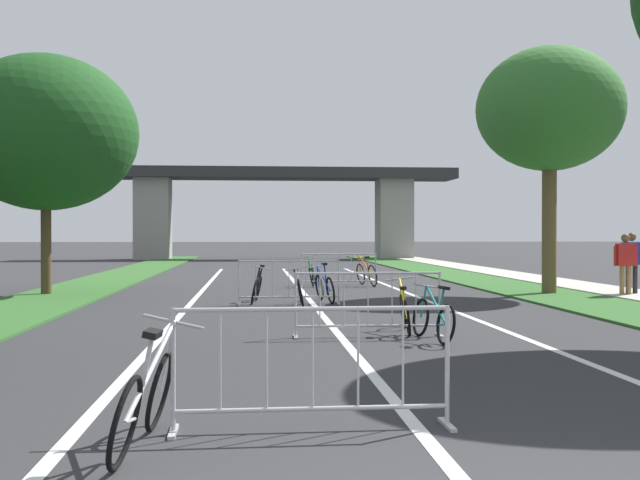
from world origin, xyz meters
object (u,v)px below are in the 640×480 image
at_px(crowd_barrier_third, 289,282).
at_px(bicycle_yellow_6, 405,312).
at_px(tree_right_pine_far, 550,110).
at_px(bicycle_blue_4, 325,287).
at_px(crowd_barrier_nearest, 313,369).
at_px(crowd_barrier_second, 368,305).
at_px(bicycle_orange_1, 366,274).
at_px(bicycle_white_2, 300,290).
at_px(pedestrian_pushing_bike, 625,259).
at_px(bicycle_black_3, 257,288).
at_px(bicycle_green_7, 312,274).
at_px(tree_left_pine_near, 46,133).
at_px(bicycle_silver_5, 145,400).
at_px(pedestrian_with_backpack, 632,257).
at_px(crowd_barrier_fourth, 339,270).

xyz_separation_m(crowd_barrier_third, bicycle_yellow_6, (1.71, -5.31, -0.17)).
relative_size(tree_right_pine_far, bicycle_blue_4, 3.88).
xyz_separation_m(crowd_barrier_nearest, crowd_barrier_second, (1.34, 5.82, 0.00)).
height_order(bicycle_orange_1, bicycle_white_2, bicycle_orange_1).
relative_size(crowd_barrier_nearest, bicycle_orange_1, 1.40).
relative_size(crowd_barrier_second, pedestrian_pushing_bike, 1.45).
relative_size(bicycle_black_3, bicycle_green_7, 1.00).
relative_size(bicycle_white_2, bicycle_green_7, 0.97).
relative_size(crowd_barrier_second, bicycle_orange_1, 1.40).
height_order(tree_left_pine_near, bicycle_blue_4, tree_left_pine_near).
bearing_deg(bicycle_silver_5, bicycle_yellow_6, 69.52).
xyz_separation_m(bicycle_white_2, bicycle_green_7, (0.80, 6.91, 0.00)).
height_order(bicycle_blue_4, bicycle_silver_5, bicycle_silver_5).
xyz_separation_m(bicycle_blue_4, bicycle_silver_5, (-2.55, -12.68, 0.02)).
xyz_separation_m(tree_left_pine_near, bicycle_white_2, (6.62, -3.70, -4.00)).
bearing_deg(bicycle_black_3, crowd_barrier_third, 148.89).
bearing_deg(bicycle_black_3, pedestrian_with_backpack, -168.54).
height_order(bicycle_black_3, pedestrian_pushing_bike, pedestrian_pushing_bike).
bearing_deg(bicycle_yellow_6, pedestrian_with_backpack, 49.83).
bearing_deg(tree_left_pine_near, bicycle_blue_4, -20.09).
height_order(bicycle_blue_4, bicycle_yellow_6, bicycle_blue_4).
bearing_deg(tree_left_pine_near, bicycle_yellow_6, -46.38).
bearing_deg(bicycle_green_7, bicycle_black_3, -98.98).
distance_m(bicycle_black_3, pedestrian_with_backpack, 10.00).
xyz_separation_m(crowd_barrier_second, crowd_barrier_fourth, (0.81, 11.65, 0.00)).
relative_size(crowd_barrier_fourth, pedestrian_with_backpack, 1.42).
distance_m(tree_right_pine_far, crowd_barrier_nearest, 16.53).
relative_size(tree_left_pine_near, pedestrian_with_backpack, 3.81).
xyz_separation_m(bicycle_black_3, bicycle_silver_5, (-0.92, -12.71, 0.03)).
height_order(bicycle_black_3, bicycle_blue_4, bicycle_blue_4).
distance_m(bicycle_orange_1, pedestrian_pushing_bike, 7.95).
relative_size(crowd_barrier_third, bicycle_orange_1, 1.39).
bearing_deg(bicycle_black_3, bicycle_orange_1, -115.69).
height_order(bicycle_black_3, bicycle_yellow_6, bicycle_black_3).
bearing_deg(bicycle_yellow_6, crowd_barrier_second, -136.88).
bearing_deg(pedestrian_pushing_bike, crowd_barrier_fourth, -26.42).
bearing_deg(tree_right_pine_far, pedestrian_with_backpack, -21.44).
relative_size(bicycle_blue_4, pedestrian_with_backpack, 1.03).
relative_size(tree_right_pine_far, bicycle_black_3, 3.94).
relative_size(crowd_barrier_third, bicycle_blue_4, 1.38).
distance_m(crowd_barrier_second, bicycle_black_3, 6.62).
height_order(bicycle_white_2, bicycle_black_3, bicycle_white_2).
relative_size(crowd_barrier_fourth, bicycle_orange_1, 1.40).
relative_size(crowd_barrier_fourth, bicycle_black_3, 1.41).
height_order(tree_left_pine_near, crowd_barrier_fourth, tree_left_pine_near).
bearing_deg(crowd_barrier_second, crowd_barrier_fourth, 86.04).
bearing_deg(bicycle_yellow_6, bicycle_green_7, 100.47).
bearing_deg(bicycle_black_3, crowd_barrier_fourth, -110.41).
relative_size(bicycle_white_2, pedestrian_with_backpack, 0.98).
xyz_separation_m(tree_right_pine_far, crowd_barrier_fourth, (-5.40, 3.47, -4.52)).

